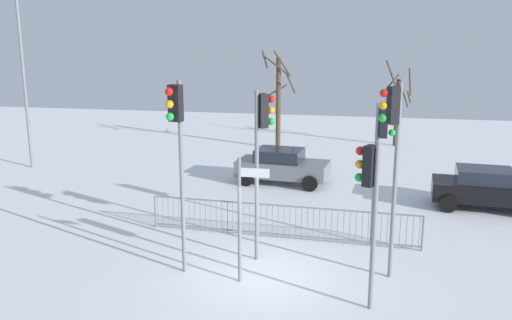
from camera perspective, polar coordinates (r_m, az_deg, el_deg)
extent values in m
plane|color=white|center=(14.18, 0.88, -12.32)|extent=(60.00, 60.00, 0.00)
cylinder|color=slate|center=(14.46, 0.08, -1.88)|extent=(0.11, 0.11, 4.70)
cube|color=black|center=(14.18, 0.69, 5.24)|extent=(0.36, 0.39, 0.90)
sphere|color=red|center=(14.25, 1.62, 6.49)|extent=(0.20, 0.20, 0.20)
sphere|color=orange|center=(14.28, 1.61, 5.29)|extent=(0.20, 0.20, 0.20)
sphere|color=green|center=(14.32, 1.61, 4.10)|extent=(0.20, 0.20, 0.20)
cylinder|color=slate|center=(13.78, 14.52, -2.42)|extent=(0.11, 0.11, 5.00)
cube|color=black|center=(13.35, 14.34, 5.63)|extent=(0.32, 0.38, 0.90)
sphere|color=red|center=(13.22, 13.41, 6.92)|extent=(0.20, 0.20, 0.20)
sphere|color=orange|center=(13.25, 13.35, 5.63)|extent=(0.20, 0.20, 0.20)
sphere|color=green|center=(13.29, 13.28, 4.35)|extent=(0.20, 0.20, 0.20)
cylinder|color=slate|center=(13.79, -7.87, -2.05)|extent=(0.11, 0.11, 5.02)
cube|color=black|center=(13.29, -8.53, 5.98)|extent=(0.37, 0.30, 0.90)
sphere|color=red|center=(13.06, -9.21, 7.16)|extent=(0.20, 0.20, 0.20)
sphere|color=orange|center=(13.09, -9.17, 5.86)|extent=(0.20, 0.20, 0.20)
sphere|color=green|center=(13.13, -9.12, 4.56)|extent=(0.20, 0.20, 0.20)
cylinder|color=slate|center=(12.20, 12.40, -7.07)|extent=(0.11, 0.11, 3.87)
cube|color=black|center=(11.88, 12.01, -0.62)|extent=(0.34, 0.39, 0.90)
sphere|color=red|center=(11.93, 11.01, 0.96)|extent=(0.20, 0.20, 0.20)
sphere|color=orange|center=(11.99, 10.95, -0.45)|extent=(0.20, 0.20, 0.20)
sphere|color=green|center=(12.06, 10.89, -1.83)|extent=(0.20, 0.20, 0.20)
cylinder|color=slate|center=(16.01, 12.51, -1.59)|extent=(0.11, 0.11, 4.24)
cube|color=black|center=(15.72, 13.38, 3.94)|extent=(0.23, 0.33, 0.90)
sphere|color=red|center=(15.70, 14.35, 4.99)|extent=(0.20, 0.20, 0.20)
sphere|color=orange|center=(15.74, 14.29, 3.91)|extent=(0.20, 0.20, 0.20)
sphere|color=green|center=(15.78, 14.23, 2.83)|extent=(0.20, 0.20, 0.20)
cylinder|color=slate|center=(13.36, -1.77, -6.50)|extent=(0.09, 0.09, 3.21)
cube|color=white|center=(12.92, -0.10, -1.37)|extent=(0.70, 0.03, 0.22)
cube|color=slate|center=(16.38, 2.70, -4.87)|extent=(8.31, 0.40, 0.04)
cube|color=slate|center=(16.69, 2.67, -7.91)|extent=(8.31, 0.40, 0.04)
cylinder|color=slate|center=(17.75, -10.35, -5.44)|extent=(0.02, 0.02, 1.05)
cylinder|color=slate|center=(17.68, -9.81, -5.50)|extent=(0.02, 0.02, 1.05)
cylinder|color=slate|center=(17.61, -9.27, -5.55)|extent=(0.02, 0.02, 1.05)
cylinder|color=slate|center=(17.54, -8.73, -5.60)|extent=(0.02, 0.02, 1.05)
cylinder|color=slate|center=(17.47, -8.18, -5.66)|extent=(0.02, 0.02, 1.05)
cylinder|color=slate|center=(17.41, -7.62, -5.71)|extent=(0.02, 0.02, 1.05)
cylinder|color=slate|center=(17.35, -7.06, -5.76)|extent=(0.02, 0.02, 1.05)
cylinder|color=slate|center=(17.28, -6.50, -5.82)|extent=(0.02, 0.02, 1.05)
cylinder|color=slate|center=(17.22, -5.94, -5.87)|extent=(0.02, 0.02, 1.05)
cylinder|color=slate|center=(17.17, -5.36, -5.92)|extent=(0.02, 0.02, 1.05)
cylinder|color=slate|center=(17.11, -4.79, -5.97)|extent=(0.02, 0.02, 1.05)
cylinder|color=slate|center=(17.05, -4.21, -6.03)|extent=(0.02, 0.02, 1.05)
cylinder|color=slate|center=(17.00, -3.63, -6.08)|extent=(0.02, 0.02, 1.05)
cylinder|color=slate|center=(16.95, -3.04, -6.13)|extent=(0.02, 0.02, 1.05)
cylinder|color=slate|center=(16.90, -2.46, -6.18)|extent=(0.02, 0.02, 1.05)
cylinder|color=slate|center=(16.85, -1.86, -6.23)|extent=(0.02, 0.02, 1.05)
cylinder|color=slate|center=(16.81, -1.27, -6.28)|extent=(0.02, 0.02, 1.05)
cylinder|color=slate|center=(16.76, -0.67, -6.33)|extent=(0.02, 0.02, 1.05)
cylinder|color=slate|center=(16.72, -0.06, -6.38)|extent=(0.02, 0.02, 1.05)
cylinder|color=slate|center=(16.68, 0.54, -6.43)|extent=(0.02, 0.02, 1.05)
cylinder|color=slate|center=(16.64, 1.15, -6.48)|extent=(0.02, 0.02, 1.05)
cylinder|color=slate|center=(16.60, 1.76, -6.53)|extent=(0.02, 0.02, 1.05)
cylinder|color=slate|center=(16.57, 2.38, -6.58)|extent=(0.02, 0.02, 1.05)
cylinder|color=slate|center=(16.53, 2.99, -6.62)|extent=(0.02, 0.02, 1.05)
cylinder|color=slate|center=(16.50, 3.61, -6.67)|extent=(0.02, 0.02, 1.05)
cylinder|color=slate|center=(16.47, 4.24, -6.71)|extent=(0.02, 0.02, 1.05)
cylinder|color=slate|center=(16.45, 4.86, -6.76)|extent=(0.02, 0.02, 1.05)
cylinder|color=slate|center=(16.42, 5.49, -6.80)|extent=(0.02, 0.02, 1.05)
cylinder|color=slate|center=(16.40, 6.12, -6.85)|extent=(0.02, 0.02, 1.05)
cylinder|color=slate|center=(16.38, 6.75, -6.89)|extent=(0.02, 0.02, 1.05)
cylinder|color=slate|center=(16.36, 7.38, -6.93)|extent=(0.02, 0.02, 1.05)
cylinder|color=slate|center=(16.34, 8.01, -6.98)|extent=(0.02, 0.02, 1.05)
cylinder|color=slate|center=(16.32, 8.65, -7.02)|extent=(0.02, 0.02, 1.05)
cylinder|color=slate|center=(16.31, 9.28, -7.06)|extent=(0.02, 0.02, 1.05)
cylinder|color=slate|center=(16.30, 9.92, -7.10)|extent=(0.02, 0.02, 1.05)
cylinder|color=slate|center=(16.29, 10.56, -7.14)|extent=(0.02, 0.02, 1.05)
cylinder|color=slate|center=(16.28, 11.20, -7.17)|extent=(0.02, 0.02, 1.05)
cylinder|color=slate|center=(16.28, 11.84, -7.21)|extent=(0.02, 0.02, 1.05)
cylinder|color=slate|center=(16.27, 12.48, -7.25)|extent=(0.02, 0.02, 1.05)
cylinder|color=slate|center=(16.27, 13.12, -7.28)|extent=(0.02, 0.02, 1.05)
cylinder|color=slate|center=(16.27, 13.76, -7.32)|extent=(0.02, 0.02, 1.05)
cylinder|color=slate|center=(16.27, 14.40, -7.35)|extent=(0.02, 0.02, 1.05)
cylinder|color=slate|center=(16.28, 15.04, -7.38)|extent=(0.02, 0.02, 1.05)
cylinder|color=slate|center=(16.29, 15.68, -7.41)|extent=(0.02, 0.02, 1.05)
cylinder|color=slate|center=(16.29, 16.32, -7.44)|extent=(0.02, 0.02, 1.05)
cylinder|color=slate|center=(16.30, 16.96, -7.47)|extent=(0.02, 0.02, 1.05)
cylinder|color=slate|center=(17.79, -10.61, -5.42)|extent=(0.06, 0.06, 1.05)
cylinder|color=slate|center=(16.31, 17.28, -7.49)|extent=(0.06, 0.06, 1.05)
cube|color=slate|center=(22.71, 2.86, -0.90)|extent=(3.95, 2.08, 0.65)
cube|color=#1E232D|center=(22.62, 2.50, 0.48)|extent=(2.04, 1.69, 0.55)
cylinder|color=black|center=(23.31, 6.59, -1.43)|extent=(0.66, 0.28, 0.64)
cylinder|color=black|center=(21.69, 5.74, -2.49)|extent=(0.66, 0.28, 0.64)
cylinder|color=black|center=(23.93, 0.23, -0.97)|extent=(0.66, 0.28, 0.64)
cylinder|color=black|center=(22.37, -1.05, -1.96)|extent=(0.66, 0.28, 0.64)
cube|color=black|center=(21.05, 23.34, -3.06)|extent=(3.93, 2.02, 0.65)
cube|color=#1E232D|center=(20.90, 23.06, -1.59)|extent=(2.02, 1.66, 0.55)
cylinder|color=black|center=(21.83, 19.50, -3.09)|extent=(0.66, 0.27, 0.64)
cylinder|color=black|center=(20.19, 19.71, -4.36)|extent=(0.66, 0.27, 0.64)
cylinder|color=slate|center=(27.23, -23.36, 7.39)|extent=(0.14, 0.14, 7.88)
cylinder|color=#473828|center=(31.56, 14.71, 4.87)|extent=(0.25, 0.25, 3.78)
cylinder|color=#473828|center=(31.31, 16.02, 7.96)|extent=(0.33, 1.29, 1.62)
cylinder|color=#473828|center=(31.01, 14.25, 8.60)|extent=(0.78, 0.87, 1.75)
cylinder|color=#473828|center=(31.17, 15.41, 6.74)|extent=(0.69, 0.72, 1.54)
cylinder|color=#473828|center=(31.37, 15.93, 6.45)|extent=(0.36, 1.27, 0.79)
cylinder|color=#473828|center=(31.72, 14.31, 8.07)|extent=(0.80, 0.71, 0.88)
cylinder|color=#473828|center=(29.68, 2.38, 5.99)|extent=(0.27, 0.27, 5.00)
cylinder|color=#473828|center=(30.19, 2.14, 7.33)|extent=(1.19, 0.55, 0.73)
cylinder|color=#473828|center=(29.32, 3.70, 8.15)|extent=(0.40, 1.45, 1.22)
cylinder|color=#473828|center=(29.08, 2.76, 10.26)|extent=(0.87, 0.59, 1.29)
cylinder|color=#473828|center=(28.77, 2.18, 10.00)|extent=(1.53, 0.10, 1.15)
cylinder|color=#473828|center=(29.34, 0.95, 10.62)|extent=(0.64, 1.49, 0.91)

